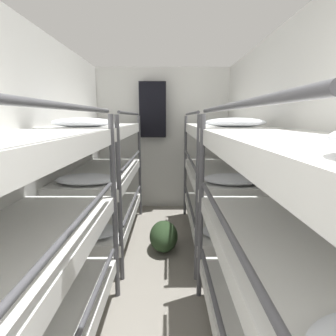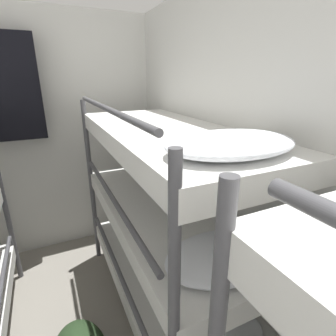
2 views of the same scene
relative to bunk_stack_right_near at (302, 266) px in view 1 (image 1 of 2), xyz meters
name	(u,v)px [view 1 (image 1 of 2)]	position (x,y,z in m)	size (l,w,h in m)	color
wall_left	(21,164)	(-1.88, 1.01, 0.32)	(0.06, 4.92, 2.41)	silver
wall_right	(294,164)	(0.41, 1.01, 0.32)	(0.06, 4.92, 2.41)	silver
wall_back	(163,140)	(-0.74, 3.44, 0.32)	(2.35, 0.06, 2.41)	silver
bunk_stack_right_near	(302,266)	(0.00, 0.00, 0.00)	(0.77, 1.84, 1.65)	#4C4C51
bunk_stack_left_far	(102,175)	(-1.47, 2.04, 0.00)	(0.77, 1.84, 1.65)	#4C4C51
bunk_stack_right_far	(220,175)	(0.00, 2.04, 0.00)	(0.77, 1.84, 1.65)	#4C4C51
duffel_bag	(164,236)	(-0.70, 1.82, -0.71)	(0.34, 0.50, 0.34)	#23381E
hanging_coat	(153,110)	(-0.90, 3.29, 0.83)	(0.44, 0.12, 0.90)	black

